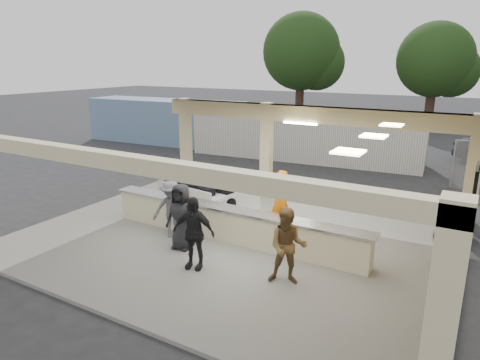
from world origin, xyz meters
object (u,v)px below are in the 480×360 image
Objects in this scene: passenger_b at (193,233)px; passenger_c at (172,209)px; baggage_counter at (231,224)px; passenger_a at (288,246)px; luggage_cart at (198,185)px; drum_fan at (448,237)px; container_blue at (166,121)px; baggage_handler at (280,201)px; passenger_d at (182,217)px; container_white at (304,135)px.

passenger_c is at bearing 130.47° from passenger_b.
baggage_counter is 1.95m from passenger_b.
passenger_a is 0.98× the size of passenger_b.
luggage_cart is 2.66m from passenger_c.
passenger_a is (-3.10, -3.59, 0.44)m from drum_fan.
drum_fan is (7.98, 0.23, -0.35)m from luggage_cart.
passenger_a reaches higher than passenger_c.
container_blue reaches higher than drum_fan.
passenger_a is 2.37m from passenger_b.
baggage_handler is at bearing -0.36° from luggage_cart.
passenger_d is (-3.28, 0.31, 0.01)m from passenger_a.
passenger_b is 17.98m from container_blue.
baggage_counter is 1.72m from baggage_handler.
passenger_c is 12.12m from container_white.
container_blue is at bearing 118.89° from passenger_a.
passenger_c is at bearing 141.60° from passenger_d.
passenger_b reaches higher than passenger_a.
passenger_c is at bearing -23.46° from baggage_handler.
passenger_a is at bearing -127.37° from drum_fan.
passenger_b is (-0.83, -3.29, -0.02)m from baggage_handler.
passenger_b is at bearing -84.07° from container_white.
container_white is (0.10, 9.56, 0.40)m from luggage_cart.
luggage_cart is at bearing 70.55° from passenger_c.
passenger_d is (-0.96, 0.77, -0.01)m from passenger_b.
baggage_handler is 3.39m from passenger_b.
passenger_a reaches higher than baggage_counter.
baggage_handler is 1.03× the size of passenger_d.
luggage_cart is 9.57m from container_white.
passenger_d is at bearing 155.76° from passenger_a.
passenger_d is 12.70m from container_white.
passenger_d is 16.77m from container_blue.
baggage_counter is 5.90m from drum_fan.
container_blue is (-17.36, 9.40, 0.80)m from drum_fan.
passenger_b is (0.08, -1.90, 0.44)m from baggage_counter.
baggage_handler is 1.12× the size of passenger_c.
container_white reaches higher than passenger_a.
container_white reaches higher than baggage_handler.
drum_fan is 0.52× the size of passenger_c.
container_white is at bearing 91.50° from passenger_a.
container_blue is (-9.48, 0.06, 0.05)m from container_white.
passenger_b is 2.15m from passenger_c.
luggage_cart is 7.99m from drum_fan.
passenger_c is 0.92× the size of passenger_d.
baggage_handler is 0.18× the size of container_blue.
baggage_counter is 3.16m from luggage_cart.
baggage_handler is (3.39, -0.52, 0.13)m from luggage_cart.
passenger_b is 0.15× the size of container_white.
passenger_c is (-2.55, -2.00, -0.10)m from baggage_handler.
baggage_counter is at bearing -82.77° from container_white.
luggage_cart is 1.47× the size of passenger_d.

